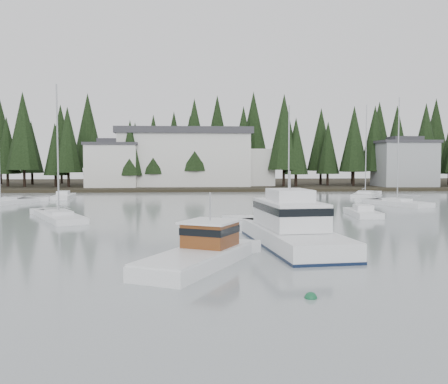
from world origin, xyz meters
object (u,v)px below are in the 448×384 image
at_px(house_east_a, 404,163).
at_px(runabout_3, 63,197).
at_px(sailboat_2, 397,204).
at_px(runabout_1, 363,214).
at_px(sailboat_5, 288,211).
at_px(harbor_inn, 195,158).
at_px(sailboat_4, 59,218).
at_px(lobster_boat_brown, 198,256).
at_px(cabin_cruiser_center, 291,232).
at_px(sailboat_8, 0,204).
at_px(house_west, 113,164).
at_px(sailboat_6, 365,196).

distance_m(house_east_a, runabout_3, 61.35).
bearing_deg(sailboat_2, runabout_1, 119.68).
distance_m(sailboat_2, sailboat_5, 15.48).
relative_size(house_east_a, harbor_inn, 0.36).
bearing_deg(runabout_1, runabout_3, 57.29).
distance_m(harbor_inn, runabout_3, 31.78).
bearing_deg(sailboat_5, sailboat_4, 95.62).
height_order(lobster_boat_brown, sailboat_2, sailboat_2).
height_order(cabin_cruiser_center, runabout_3, cabin_cruiser_center).
xyz_separation_m(sailboat_2, sailboat_5, (-14.08, -6.43, -0.03)).
relative_size(sailboat_2, runabout_1, 2.20).
xyz_separation_m(house_east_a, cabin_cruiser_center, (-34.22, -61.53, -4.13)).
distance_m(sailboat_4, sailboat_5, 22.04).
relative_size(lobster_boat_brown, sailboat_5, 0.74).
distance_m(sailboat_2, runabout_3, 43.58).
distance_m(harbor_inn, sailboat_4, 52.73).
xyz_separation_m(sailboat_2, sailboat_8, (-46.27, 4.26, 0.00)).
height_order(house_west, harbor_inn, harbor_inn).
relative_size(house_east_a, runabout_3, 1.49).
xyz_separation_m(sailboat_4, sailboat_6, (37.00, 26.72, 0.01)).
bearing_deg(sailboat_5, sailboat_6, -45.15).
xyz_separation_m(cabin_cruiser_center, sailboat_2, (18.06, 26.89, -0.70)).
bearing_deg(sailboat_8, cabin_cruiser_center, -109.88).
xyz_separation_m(lobster_boat_brown, sailboat_5, (9.65, 25.88, -0.40)).
bearing_deg(sailboat_2, runabout_3, 47.11).
height_order(harbor_inn, runabout_1, harbor_inn).
bearing_deg(cabin_cruiser_center, house_east_a, -34.63).
distance_m(sailboat_5, sailboat_6, 26.39).
bearing_deg(lobster_boat_brown, house_west, 39.29).
xyz_separation_m(house_west, runabout_3, (-3.50, -21.85, -4.52)).
height_order(sailboat_4, runabout_3, sailboat_4).
xyz_separation_m(sailboat_4, sailboat_5, (21.35, 5.47, -0.01)).
height_order(cabin_cruiser_center, runabout_1, cabin_cruiser_center).
bearing_deg(sailboat_8, house_west, 12.92).
bearing_deg(cabin_cruiser_center, runabout_1, -37.98).
relative_size(sailboat_4, sailboat_5, 1.09).
xyz_separation_m(sailboat_4, runabout_1, (27.40, 0.81, 0.07)).
bearing_deg(cabin_cruiser_center, house_west, 12.01).
xyz_separation_m(house_east_a, lobster_boat_brown, (-39.90, -66.95, -4.46)).
distance_m(cabin_cruiser_center, sailboat_4, 22.95).
bearing_deg(runabout_1, lobster_boat_brown, 147.52).
distance_m(house_east_a, runabout_1, 51.95).
height_order(sailboat_4, sailboat_6, sailboat_6).
distance_m(sailboat_5, runabout_3, 33.94).
distance_m(house_east_a, sailboat_4, 69.65).
distance_m(house_west, sailboat_5, 48.53).
height_order(cabin_cruiser_center, sailboat_5, sailboat_5).
xyz_separation_m(house_west, sailboat_8, (-8.43, -31.38, -4.58)).
xyz_separation_m(lobster_boat_brown, sailboat_6, (25.31, 47.13, -0.38)).
relative_size(sailboat_5, runabout_3, 1.57).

